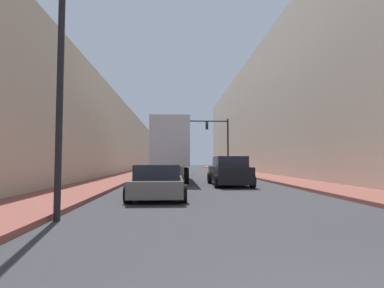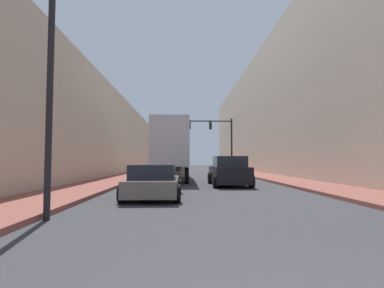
# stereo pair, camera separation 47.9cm
# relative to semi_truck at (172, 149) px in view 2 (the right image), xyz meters

# --- Properties ---
(sidewalk_right) EXTENTS (2.92, 80.00, 0.15)m
(sidewalk_right) POSITION_rel_semi_truck_xyz_m (8.03, 8.46, -2.24)
(sidewalk_right) COLOR brown
(sidewalk_right) RESTS_ON ground
(sidewalk_left) EXTENTS (2.92, 80.00, 0.15)m
(sidewalk_left) POSITION_rel_semi_truck_xyz_m (-4.11, 8.46, -2.24)
(sidewalk_left) COLOR brown
(sidewalk_left) RESTS_ON ground
(building_right) EXTENTS (6.00, 80.00, 14.22)m
(building_right) POSITION_rel_semi_truck_xyz_m (12.49, 8.46, 4.79)
(building_right) COLOR beige
(building_right) RESTS_ON ground
(building_left) EXTENTS (6.00, 80.00, 8.21)m
(building_left) POSITION_rel_semi_truck_xyz_m (-8.57, 8.46, 1.79)
(building_left) COLOR beige
(building_left) RESTS_ON ground
(semi_truck) EXTENTS (2.41, 11.47, 4.17)m
(semi_truck) POSITION_rel_semi_truck_xyz_m (0.00, 0.00, 0.00)
(semi_truck) COLOR silver
(semi_truck) RESTS_ON ground
(sedan_car) EXTENTS (2.13, 4.29, 1.29)m
(sedan_car) POSITION_rel_semi_truck_xyz_m (-0.32, -11.28, -1.69)
(sedan_car) COLOR slate
(sedan_car) RESTS_ON ground
(suv_car) EXTENTS (2.16, 4.56, 1.70)m
(suv_car) POSITION_rel_semi_truck_xyz_m (3.49, -5.68, -1.51)
(suv_car) COLOR black
(suv_car) RESTS_ON ground
(traffic_signal_gantry) EXTENTS (7.44, 0.35, 6.32)m
(traffic_signal_gantry) POSITION_rel_semi_truck_xyz_m (4.61, 11.22, 2.12)
(traffic_signal_gantry) COLOR black
(traffic_signal_gantry) RESTS_ON ground
(street_lamp) EXTENTS (0.44, 0.44, 7.58)m
(street_lamp) POSITION_rel_semi_truck_xyz_m (-2.50, -15.66, 2.48)
(street_lamp) COLOR black
(street_lamp) RESTS_ON ground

